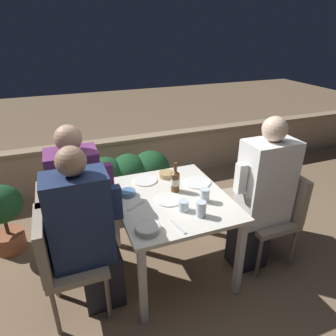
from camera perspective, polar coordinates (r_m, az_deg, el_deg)
ground_plane at (r=2.80m, az=0.57°, el=-18.20°), size 16.00×16.00×0.00m
parapet_wall at (r=4.06m, az=-8.54°, el=1.60°), size 9.00×0.18×0.61m
dining_table at (r=2.41m, az=0.63°, el=-7.40°), size 0.86×0.99×0.72m
planter_hedge at (r=3.41m, az=-7.33°, el=-2.10°), size 0.94×0.47×0.66m
chair_left_near at (r=2.25m, az=-19.76°, el=-15.55°), size 0.42×0.41×0.84m
person_navy_jumper at (r=2.16m, az=-15.23°, el=-12.01°), size 0.49×0.26×1.30m
chair_left_far at (r=2.51m, az=-19.86°, el=-10.73°), size 0.42×0.41×0.84m
person_purple_stripe at (r=2.43m, az=-15.98°, el=-7.01°), size 0.47×0.26×1.33m
chair_right_near at (r=2.76m, az=20.01°, el=-7.25°), size 0.42×0.41×0.84m
person_white_polo at (r=2.57m, az=17.31°, el=-5.18°), size 0.49×0.26×1.34m
chair_right_far at (r=3.00m, az=15.92°, el=-3.89°), size 0.42×0.41×0.84m
beer_bottle at (r=2.40m, az=1.39°, el=-2.37°), size 0.07×0.07×0.25m
plate_0 at (r=2.60m, az=-4.39°, el=-2.39°), size 0.21×0.21×0.01m
plate_1 at (r=2.58m, az=5.47°, el=-2.69°), size 0.24×0.24×0.01m
plate_2 at (r=2.32m, az=0.12°, el=-6.02°), size 0.21×0.21×0.01m
bowl_0 at (r=2.66m, az=-0.20°, el=-1.18°), size 0.14×0.14×0.05m
bowl_1 at (r=2.40m, az=-7.67°, el=-4.68°), size 0.12×0.12×0.04m
bowl_2 at (r=2.00m, az=-3.90°, el=-11.33°), size 0.17×0.17×0.04m
glass_cup_0 at (r=2.19m, az=3.00°, el=-7.15°), size 0.08×0.08×0.08m
glass_cup_1 at (r=2.13m, az=6.31°, el=-7.76°), size 0.07×0.07×0.11m
glass_cup_2 at (r=2.30m, az=7.01°, el=-5.17°), size 0.07×0.07×0.11m
fork_0 at (r=2.04m, az=1.90°, el=-11.14°), size 0.06×0.17×0.01m
fork_1 at (r=2.26m, az=-6.11°, el=-7.18°), size 0.16×0.10×0.01m
potted_plant at (r=3.10m, az=-28.99°, el=-7.46°), size 0.38×0.38×0.67m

